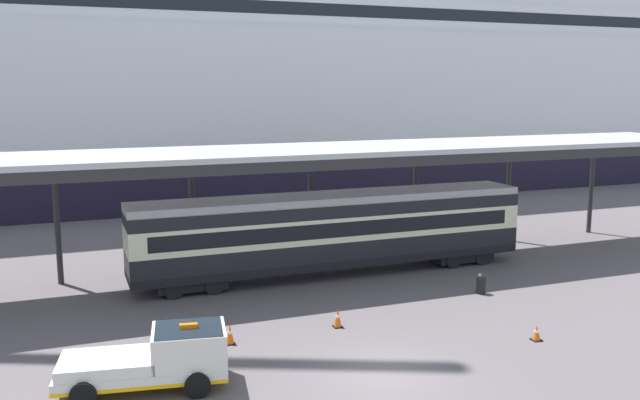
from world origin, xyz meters
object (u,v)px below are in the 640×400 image
traffic_cone_mid (230,334)px  quay_bollard (481,283)px  train_carriage (333,230)px  traffic_cone_far (537,333)px  cruise_ship (161,30)px  traffic_cone_near (338,318)px  service_truck (159,357)px

traffic_cone_mid → quay_bollard: 12.33m
quay_bollard → train_carriage: bearing=134.1°
train_carriage → traffic_cone_far: size_ratio=33.45×
cruise_ship → traffic_cone_near: 42.05m
traffic_cone_near → traffic_cone_far: bearing=-31.7°
traffic_cone_near → quay_bollard: (7.80, 1.69, 0.13)m
traffic_cone_near → quay_bollard: 7.98m
service_truck → quay_bollard: size_ratio=5.69×
train_carriage → traffic_cone_far: bearing=-71.0°
traffic_cone_mid → quay_bollard: size_ratio=0.81×
cruise_ship → train_carriage: bearing=-84.0°
traffic_cone_mid → traffic_cone_far: traffic_cone_mid is taller
service_truck → traffic_cone_far: (13.70, -1.03, -0.70)m
train_carriage → traffic_cone_mid: size_ratio=25.82×
traffic_cone_mid → quay_bollard: bearing=8.8°
traffic_cone_mid → traffic_cone_far: (10.80, -3.75, -0.09)m
cruise_ship → quay_bollard: (8.59, -37.99, -13.76)m
traffic_cone_mid → traffic_cone_near: bearing=2.7°
cruise_ship → train_carriage: 34.96m
service_truck → traffic_cone_mid: 4.03m
cruise_ship → traffic_cone_mid: 42.39m
traffic_cone_mid → quay_bollard: (12.18, 1.90, 0.13)m
traffic_cone_mid → traffic_cone_far: size_ratio=1.30×
traffic_cone_near → cruise_ship: bearing=91.2°
train_carriage → traffic_cone_near: 7.73m
train_carriage → traffic_cone_far: 11.77m
cruise_ship → train_carriage: cruise_ship is taller
cruise_ship → service_truck: size_ratio=27.66×
cruise_ship → traffic_cone_mid: (-3.59, -39.88, -13.89)m
traffic_cone_near → traffic_cone_mid: bearing=-177.3°
cruise_ship → traffic_cone_mid: bearing=-95.1°
service_truck → traffic_cone_near: 7.88m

